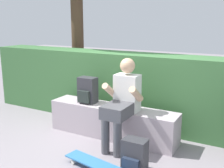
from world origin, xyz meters
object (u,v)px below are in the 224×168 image
person_skater (122,100)px  bench_main (112,121)px  backpack_on_bench (87,90)px  skateboard_near_person (94,163)px  backpack_on_ground (134,156)px

person_skater → bench_main: bearing=143.2°
bench_main → backpack_on_bench: (-0.43, -0.01, 0.43)m
skateboard_near_person → backpack_on_bench: bearing=127.2°
backpack_on_bench → backpack_on_ground: bearing=-33.0°
person_skater → skateboard_near_person: bearing=-90.6°
skateboard_near_person → backpack_on_ground: backpack_on_ground is taller
bench_main → skateboard_near_person: 0.98m
bench_main → person_skater: (0.28, -0.21, 0.43)m
backpack_on_ground → backpack_on_bench: bearing=147.0°
bench_main → skateboard_near_person: (0.27, -0.93, -0.16)m
backpack_on_bench → backpack_on_ground: size_ratio=1.00×
backpack_on_bench → bench_main: bearing=1.3°
person_skater → backpack_on_bench: person_skater is taller
backpack_on_ground → skateboard_near_person: bearing=-157.4°
person_skater → backpack_on_bench: 0.73m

